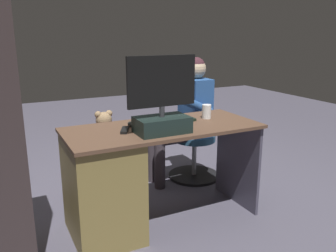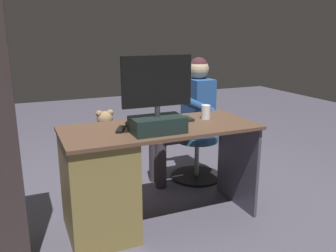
% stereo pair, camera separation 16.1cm
% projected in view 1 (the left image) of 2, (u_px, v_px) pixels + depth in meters
% --- Properties ---
extents(ground_plane, '(10.00, 10.00, 0.00)m').
position_uv_depth(ground_plane, '(148.00, 202.00, 3.00)').
color(ground_plane, '#555262').
extents(desk, '(1.40, 0.61, 0.73)m').
position_uv_depth(desk, '(116.00, 180.00, 2.47)').
color(desk, brown).
rests_on(desk, ground_plane).
extents(monitor, '(0.48, 0.22, 0.51)m').
position_uv_depth(monitor, '(162.00, 110.00, 2.35)').
color(monitor, black).
rests_on(monitor, desk).
extents(keyboard, '(0.42, 0.14, 0.02)m').
position_uv_depth(keyboard, '(167.00, 121.00, 2.66)').
color(keyboard, black).
rests_on(keyboard, desk).
extents(computer_mouse, '(0.06, 0.10, 0.04)m').
position_uv_depth(computer_mouse, '(132.00, 124.00, 2.53)').
color(computer_mouse, '#252824').
rests_on(computer_mouse, desk).
extents(cup, '(0.07, 0.07, 0.11)m').
position_uv_depth(cup, '(207.00, 112.00, 2.77)').
color(cup, white).
rests_on(cup, desk).
extents(tv_remote, '(0.11, 0.15, 0.02)m').
position_uv_depth(tv_remote, '(125.00, 130.00, 2.42)').
color(tv_remote, black).
rests_on(tv_remote, desk).
extents(office_chair_teddy, '(0.49, 0.49, 0.44)m').
position_uv_depth(office_chair_teddy, '(106.00, 167.00, 3.10)').
color(office_chair_teddy, black).
rests_on(office_chair_teddy, ground_plane).
extents(teddy_bear, '(0.22, 0.23, 0.32)m').
position_uv_depth(teddy_bear, '(104.00, 131.00, 3.02)').
color(teddy_bear, '#967754').
rests_on(teddy_bear, office_chair_teddy).
extents(visitor_chair, '(0.50, 0.50, 0.44)m').
position_uv_depth(visitor_chair, '(194.00, 153.00, 3.46)').
color(visitor_chair, black).
rests_on(visitor_chair, ground_plane).
extents(person, '(0.56, 0.48, 1.17)m').
position_uv_depth(person, '(187.00, 111.00, 3.32)').
color(person, '#28508F').
rests_on(person, ground_plane).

